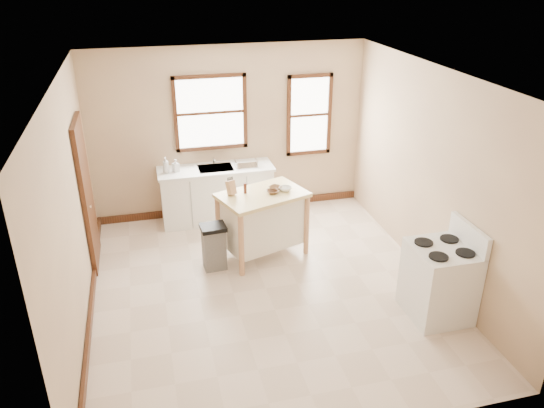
{
  "coord_description": "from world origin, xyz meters",
  "views": [
    {
      "loc": [
        -1.36,
        -5.75,
        4.02
      ],
      "look_at": [
        0.19,
        0.4,
        1.04
      ],
      "focal_mm": 35.0,
      "sensor_mm": 36.0,
      "label": 1
    }
  ],
  "objects_px": {
    "soap_bottle_a": "(166,165)",
    "gas_stove": "(440,272)",
    "bowl_b": "(275,188)",
    "bowl_c": "(285,189)",
    "trash_bin": "(214,247)",
    "soap_bottle_b": "(176,165)",
    "kitchen_island": "(263,224)",
    "knife_block": "(231,188)",
    "dish_rack": "(246,164)",
    "pepper_grinder": "(245,188)",
    "bowl_a": "(273,192)"
  },
  "relations": [
    {
      "from": "soap_bottle_a",
      "to": "gas_stove",
      "type": "relative_size",
      "value": 0.22
    },
    {
      "from": "bowl_b",
      "to": "bowl_c",
      "type": "xyz_separation_m",
      "value": [
        0.12,
        -0.09,
        0.01
      ]
    },
    {
      "from": "bowl_c",
      "to": "trash_bin",
      "type": "bearing_deg",
      "value": -168.45
    },
    {
      "from": "soap_bottle_b",
      "to": "kitchen_island",
      "type": "height_order",
      "value": "soap_bottle_b"
    },
    {
      "from": "knife_block",
      "to": "gas_stove",
      "type": "bearing_deg",
      "value": -69.21
    },
    {
      "from": "kitchen_island",
      "to": "trash_bin",
      "type": "relative_size",
      "value": 1.79
    },
    {
      "from": "dish_rack",
      "to": "knife_block",
      "type": "relative_size",
      "value": 1.8
    },
    {
      "from": "knife_block",
      "to": "gas_stove",
      "type": "xyz_separation_m",
      "value": [
        2.16,
        -1.99,
        -0.48
      ]
    },
    {
      "from": "kitchen_island",
      "to": "gas_stove",
      "type": "xyz_separation_m",
      "value": [
        1.73,
        -1.92,
        0.11
      ]
    },
    {
      "from": "knife_block",
      "to": "bowl_c",
      "type": "relative_size",
      "value": 1.11
    },
    {
      "from": "kitchen_island",
      "to": "knife_block",
      "type": "xyz_separation_m",
      "value": [
        -0.43,
        0.07,
        0.59
      ]
    },
    {
      "from": "bowl_b",
      "to": "trash_bin",
      "type": "relative_size",
      "value": 0.26
    },
    {
      "from": "soap_bottle_a",
      "to": "bowl_c",
      "type": "relative_size",
      "value": 1.42
    },
    {
      "from": "soap_bottle_a",
      "to": "bowl_b",
      "type": "relative_size",
      "value": 1.49
    },
    {
      "from": "pepper_grinder",
      "to": "gas_stove",
      "type": "height_order",
      "value": "gas_stove"
    },
    {
      "from": "kitchen_island",
      "to": "bowl_b",
      "type": "height_order",
      "value": "bowl_b"
    },
    {
      "from": "soap_bottle_b",
      "to": "kitchen_island",
      "type": "bearing_deg",
      "value": -72.99
    },
    {
      "from": "bowl_c",
      "to": "pepper_grinder",
      "type": "bearing_deg",
      "value": 174.32
    },
    {
      "from": "bowl_a",
      "to": "bowl_c",
      "type": "relative_size",
      "value": 0.95
    },
    {
      "from": "pepper_grinder",
      "to": "bowl_a",
      "type": "bearing_deg",
      "value": -13.69
    },
    {
      "from": "soap_bottle_a",
      "to": "bowl_b",
      "type": "xyz_separation_m",
      "value": [
        1.47,
        -1.19,
        -0.05
      ]
    },
    {
      "from": "bowl_c",
      "to": "gas_stove",
      "type": "bearing_deg",
      "value": -54.39
    },
    {
      "from": "pepper_grinder",
      "to": "bowl_b",
      "type": "xyz_separation_m",
      "value": [
        0.45,
        0.03,
        -0.05
      ]
    },
    {
      "from": "bowl_a",
      "to": "gas_stove",
      "type": "bearing_deg",
      "value": -50.24
    },
    {
      "from": "dish_rack",
      "to": "gas_stove",
      "type": "xyz_separation_m",
      "value": [
        1.71,
        -3.17,
        -0.37
      ]
    },
    {
      "from": "bowl_a",
      "to": "gas_stove",
      "type": "distance_m",
      "value": 2.51
    },
    {
      "from": "gas_stove",
      "to": "bowl_a",
      "type": "bearing_deg",
      "value": 129.76
    },
    {
      "from": "dish_rack",
      "to": "gas_stove",
      "type": "distance_m",
      "value": 3.62
    },
    {
      "from": "kitchen_island",
      "to": "bowl_c",
      "type": "bearing_deg",
      "value": -16.21
    },
    {
      "from": "dish_rack",
      "to": "trash_bin",
      "type": "bearing_deg",
      "value": -127.43
    },
    {
      "from": "bowl_a",
      "to": "bowl_b",
      "type": "bearing_deg",
      "value": 59.59
    },
    {
      "from": "soap_bottle_a",
      "to": "bowl_b",
      "type": "distance_m",
      "value": 1.89
    },
    {
      "from": "soap_bottle_a",
      "to": "kitchen_island",
      "type": "relative_size",
      "value": 0.21
    },
    {
      "from": "soap_bottle_b",
      "to": "bowl_c",
      "type": "relative_size",
      "value": 1.13
    },
    {
      "from": "pepper_grinder",
      "to": "dish_rack",
      "type": "bearing_deg",
      "value": 77.9
    },
    {
      "from": "soap_bottle_a",
      "to": "dish_rack",
      "type": "relative_size",
      "value": 0.71
    },
    {
      "from": "soap_bottle_b",
      "to": "gas_stove",
      "type": "height_order",
      "value": "gas_stove"
    },
    {
      "from": "dish_rack",
      "to": "bowl_a",
      "type": "distance_m",
      "value": 1.27
    },
    {
      "from": "kitchen_island",
      "to": "pepper_grinder",
      "type": "bearing_deg",
      "value": 143.73
    },
    {
      "from": "pepper_grinder",
      "to": "bowl_b",
      "type": "distance_m",
      "value": 0.45
    },
    {
      "from": "bowl_b",
      "to": "soap_bottle_b",
      "type": "bearing_deg",
      "value": 137.71
    },
    {
      "from": "bowl_b",
      "to": "gas_stove",
      "type": "height_order",
      "value": "gas_stove"
    },
    {
      "from": "soap_bottle_b",
      "to": "bowl_a",
      "type": "bearing_deg",
      "value": -69.91
    },
    {
      "from": "trash_bin",
      "to": "kitchen_island",
      "type": "bearing_deg",
      "value": 11.39
    },
    {
      "from": "bowl_a",
      "to": "gas_stove",
      "type": "relative_size",
      "value": 0.14
    },
    {
      "from": "soap_bottle_a",
      "to": "bowl_c",
      "type": "height_order",
      "value": "soap_bottle_a"
    },
    {
      "from": "knife_block",
      "to": "trash_bin",
      "type": "distance_m",
      "value": 0.85
    },
    {
      "from": "soap_bottle_a",
      "to": "soap_bottle_b",
      "type": "relative_size",
      "value": 1.25
    },
    {
      "from": "bowl_c",
      "to": "bowl_b",
      "type": "bearing_deg",
      "value": 145.19
    },
    {
      "from": "bowl_b",
      "to": "knife_block",
      "type": "bearing_deg",
      "value": -177.19
    }
  ]
}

